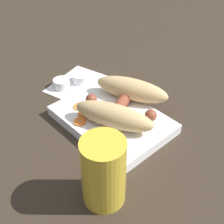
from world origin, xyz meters
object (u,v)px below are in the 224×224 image
Objects in this scene: sausage at (120,107)px; drink_glass at (104,172)px; condiment_cup_near at (80,79)px; condiment_cup_far at (62,84)px; food_tray at (112,120)px; bread_roll at (123,102)px.

drink_glass reaches higher than sausage.
condiment_cup_near is 0.05m from condiment_cup_far.
drink_glass reaches higher than condiment_cup_near.
condiment_cup_far is at bearing -174.17° from sausage.
drink_glass is at bearing -51.17° from sausage.
bread_roll is (0.00, 0.03, 0.04)m from food_tray.
drink_glass is (0.13, -0.17, 0.02)m from bread_roll.
drink_glass is (0.33, -0.14, 0.06)m from condiment_cup_far.
bread_roll is 1.43× the size of sausage.
sausage is 0.20m from condiment_cup_far.
condiment_cup_near is at bearing 170.92° from sausage.
food_tray is at bearing -0.60° from condiment_cup_far.
condiment_cup_far is 0.32× the size of drink_glass.
condiment_cup_near is (-0.18, 0.02, -0.04)m from bread_roll.
sausage is 0.21m from drink_glass.
food_tray is at bearing 133.39° from drink_glass.
condiment_cup_near is 0.37m from drink_glass.
drink_glass is at bearing -23.79° from condiment_cup_far.
condiment_cup_far is (-0.20, -0.02, -0.03)m from sausage.
food_tray and condiment_cup_far have the same top height.
condiment_cup_far is (-0.20, -0.03, -0.04)m from bread_roll.
food_tray is 0.20m from drink_glass.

